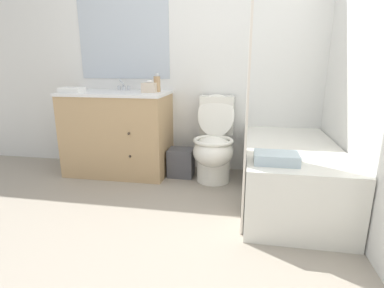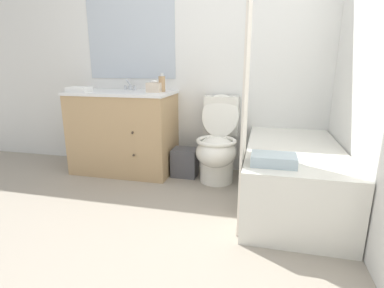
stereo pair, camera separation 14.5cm
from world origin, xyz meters
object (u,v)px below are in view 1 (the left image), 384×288
object	(u,v)px
soap_dispenser	(157,84)
bath_towel_folded	(276,158)
bathtub	(290,173)
hand_towel_folded	(72,90)
tissue_box	(150,87)
wastebasket	(181,162)
toilet	(214,145)
vanity_cabinet	(118,132)
sink_faucet	(123,87)

from	to	relation	value
soap_dispenser	bath_towel_folded	distance (m)	1.54
bathtub	hand_towel_folded	bearing A→B (deg)	172.86
bathtub	tissue_box	xyz separation A→B (m)	(-1.35, 0.42, 0.67)
bathtub	tissue_box	distance (m)	1.56
wastebasket	tissue_box	bearing A→B (deg)	179.58
toilet	wastebasket	xyz separation A→B (m)	(-0.35, 0.04, -0.21)
soap_dispenser	bath_towel_folded	world-z (taller)	soap_dispenser
vanity_cabinet	wastebasket	world-z (taller)	vanity_cabinet
toilet	bathtub	bearing A→B (deg)	-28.86
tissue_box	hand_towel_folded	distance (m)	0.78
vanity_cabinet	bathtub	size ratio (longest dim) A/B	0.75
toilet	bath_towel_folded	world-z (taller)	toilet
tissue_box	vanity_cabinet	bearing A→B (deg)	178.95
sink_faucet	wastebasket	size ratio (longest dim) A/B	0.49
hand_towel_folded	bath_towel_folded	size ratio (longest dim) A/B	0.75
vanity_cabinet	hand_towel_folded	world-z (taller)	hand_towel_folded
toilet	bath_towel_folded	bearing A→B (deg)	-60.07
vanity_cabinet	sink_faucet	size ratio (longest dim) A/B	7.62
wastebasket	bath_towel_folded	size ratio (longest dim) A/B	0.99
sink_faucet	soap_dispenser	xyz separation A→B (m)	(0.43, -0.16, 0.05)
tissue_box	soap_dispenser	distance (m)	0.09
vanity_cabinet	wastebasket	distance (m)	0.75
vanity_cabinet	toilet	world-z (taller)	vanity_cabinet
toilet	bath_towel_folded	size ratio (longest dim) A/B	2.91
bath_towel_folded	toilet	bearing A→B (deg)	119.93
soap_dispenser	vanity_cabinet	bearing A→B (deg)	-173.87
tissue_box	soap_dispenser	xyz separation A→B (m)	(0.06, 0.05, 0.03)
sink_faucet	hand_towel_folded	distance (m)	0.54
vanity_cabinet	toilet	xyz separation A→B (m)	(1.03, -0.05, -0.09)
wastebasket	soap_dispenser	xyz separation A→B (m)	(-0.25, 0.06, 0.81)
wastebasket	bath_towel_folded	xyz separation A→B (m)	(0.86, -0.93, 0.39)
toilet	bathtub	distance (m)	0.79
bathtub	bath_towel_folded	xyz separation A→B (m)	(-0.18, -0.51, 0.28)
bathtub	bath_towel_folded	distance (m)	0.61
tissue_box	hand_towel_folded	bearing A→B (deg)	-168.26
toilet	sink_faucet	bearing A→B (deg)	166.09
toilet	tissue_box	world-z (taller)	tissue_box
sink_faucet	tissue_box	bearing A→B (deg)	-29.93
toilet	tissue_box	size ratio (longest dim) A/B	6.15
soap_dispenser	sink_faucet	bearing A→B (deg)	159.71
sink_faucet	toilet	distance (m)	1.20
toilet	tissue_box	distance (m)	0.87
tissue_box	soap_dispenser	bearing A→B (deg)	40.50
soap_dispenser	bath_towel_folded	xyz separation A→B (m)	(1.11, -0.98, -0.42)
bathtub	soap_dispenser	world-z (taller)	soap_dispenser
bathtub	wastebasket	xyz separation A→B (m)	(-1.04, 0.42, -0.11)
toilet	hand_towel_folded	size ratio (longest dim) A/B	3.88
vanity_cabinet	wastebasket	xyz separation A→B (m)	(0.68, -0.01, -0.30)
bathtub	hand_towel_folded	xyz separation A→B (m)	(-2.11, 0.26, 0.64)
sink_faucet	tissue_box	world-z (taller)	sink_faucet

